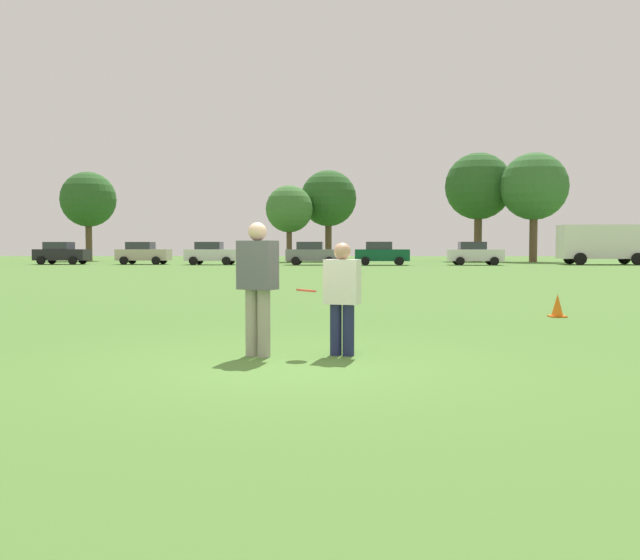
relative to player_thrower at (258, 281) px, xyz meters
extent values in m
plane|color=#47702D|center=(0.45, -0.68, -1.00)|extent=(187.75, 187.75, 0.00)
cylinder|color=gray|center=(-0.08, 0.04, -0.56)|extent=(0.17, 0.17, 0.89)
cylinder|color=gray|center=(0.08, -0.04, -0.56)|extent=(0.17, 0.17, 0.89)
cube|color=#595960|center=(0.00, 0.00, 0.21)|extent=(0.57, 0.47, 0.64)
sphere|color=#D8AD8C|center=(0.00, 0.00, 0.65)|extent=(0.25, 0.25, 0.25)
cylinder|color=#1E234C|center=(1.20, 0.09, -0.66)|extent=(0.16, 0.16, 0.69)
cylinder|color=#1E234C|center=(1.03, 0.14, -0.66)|extent=(0.16, 0.16, 0.69)
cube|color=silver|center=(1.12, 0.11, -0.01)|extent=(0.51, 0.38, 0.59)
sphere|color=tan|center=(1.12, 0.11, 0.39)|extent=(0.23, 0.23, 0.23)
cylinder|color=#E54C33|center=(0.64, 0.06, -0.13)|extent=(0.27, 0.27, 0.06)
cube|color=#D8590C|center=(5.63, 5.18, -0.99)|extent=(0.32, 0.32, 0.03)
cone|color=orange|center=(5.63, 5.18, -0.75)|extent=(0.24, 0.24, 0.45)
cube|color=black|center=(-21.18, 46.02, -0.22)|extent=(4.26, 1.96, 0.90)
cube|color=#2D333D|center=(-21.43, 46.03, 0.50)|extent=(2.06, 1.71, 0.64)
cylinder|color=black|center=(-19.84, 46.97, -0.67)|extent=(0.67, 0.24, 0.66)
cylinder|color=black|center=(-19.91, 44.97, -0.67)|extent=(0.67, 0.24, 0.66)
cylinder|color=black|center=(-22.44, 47.06, -0.67)|extent=(0.67, 0.24, 0.66)
cylinder|color=black|center=(-22.51, 45.07, -0.67)|extent=(0.67, 0.24, 0.66)
cube|color=#B7AD99|center=(-14.48, 45.99, -0.22)|extent=(4.26, 1.96, 0.90)
cube|color=#2D333D|center=(-14.73, 46.00, 0.50)|extent=(2.06, 1.71, 0.64)
cylinder|color=black|center=(-13.14, 46.94, -0.67)|extent=(0.67, 0.24, 0.66)
cylinder|color=black|center=(-13.22, 44.95, -0.67)|extent=(0.67, 0.24, 0.66)
cylinder|color=black|center=(-15.75, 47.04, -0.67)|extent=(0.67, 0.24, 0.66)
cylinder|color=black|center=(-15.82, 45.04, -0.67)|extent=(0.67, 0.24, 0.66)
cube|color=silver|center=(-8.72, 45.05, -0.22)|extent=(4.26, 1.96, 0.90)
cube|color=#2D333D|center=(-8.97, 45.05, 0.50)|extent=(2.06, 1.71, 0.64)
cylinder|color=black|center=(-7.38, 45.99, -0.67)|extent=(0.67, 0.24, 0.66)
cylinder|color=black|center=(-7.45, 44.00, -0.67)|extent=(0.67, 0.24, 0.66)
cylinder|color=black|center=(-9.98, 46.09, -0.67)|extent=(0.67, 0.24, 0.66)
cylinder|color=black|center=(-10.06, 44.10, -0.67)|extent=(0.67, 0.24, 0.66)
cube|color=slate|center=(-0.67, 44.57, -0.22)|extent=(4.26, 1.96, 0.90)
cube|color=#2D333D|center=(-0.92, 44.58, 0.50)|extent=(2.06, 1.71, 0.64)
cylinder|color=black|center=(0.67, 45.52, -0.67)|extent=(0.67, 0.24, 0.66)
cylinder|color=black|center=(0.59, 43.53, -0.67)|extent=(0.67, 0.24, 0.66)
cylinder|color=black|center=(-1.93, 45.62, -0.67)|extent=(0.67, 0.24, 0.66)
cylinder|color=black|center=(-2.01, 43.62, -0.67)|extent=(0.67, 0.24, 0.66)
cube|color=#0C4C2D|center=(4.70, 44.11, -0.22)|extent=(4.26, 1.96, 0.90)
cube|color=#2D333D|center=(4.45, 44.12, 0.50)|extent=(2.06, 1.71, 0.64)
cylinder|color=black|center=(6.04, 45.06, -0.67)|extent=(0.67, 0.24, 0.66)
cylinder|color=black|center=(5.97, 43.07, -0.67)|extent=(0.67, 0.24, 0.66)
cylinder|color=black|center=(3.44, 45.16, -0.67)|extent=(0.67, 0.24, 0.66)
cylinder|color=black|center=(3.36, 43.16, -0.67)|extent=(0.67, 0.24, 0.66)
cube|color=silver|center=(12.02, 44.55, -0.22)|extent=(4.26, 1.96, 0.90)
cube|color=#2D333D|center=(11.77, 44.56, 0.50)|extent=(2.06, 1.71, 0.64)
cylinder|color=black|center=(13.36, 45.50, -0.67)|extent=(0.67, 0.24, 0.66)
cylinder|color=black|center=(13.28, 43.50, -0.67)|extent=(0.67, 0.24, 0.66)
cylinder|color=black|center=(10.76, 45.60, -0.67)|extent=(0.67, 0.24, 0.66)
cylinder|color=black|center=(10.68, 43.60, -0.67)|extent=(0.67, 0.24, 0.66)
cube|color=white|center=(22.61, 46.31, 0.83)|extent=(6.89, 2.75, 2.70)
cylinder|color=black|center=(24.87, 47.60, -0.52)|extent=(0.97, 0.32, 0.96)
cylinder|color=black|center=(24.77, 44.86, -0.52)|extent=(0.97, 0.32, 0.96)
cylinder|color=black|center=(20.45, 47.76, -0.52)|extent=(0.97, 0.32, 0.96)
cylinder|color=black|center=(20.35, 45.02, -0.52)|extent=(0.97, 0.32, 0.96)
cylinder|color=brown|center=(-23.62, 58.86, 0.92)|extent=(0.64, 0.64, 3.83)
sphere|color=#285623|center=(-23.62, 58.86, 5.16)|extent=(5.48, 5.48, 5.48)
cylinder|color=brown|center=(-3.27, 55.26, 0.55)|extent=(0.52, 0.52, 3.10)
sphere|color=#3D7033|center=(-3.27, 55.26, 3.99)|extent=(4.44, 4.44, 4.44)
cylinder|color=brown|center=(0.40, 58.27, 0.92)|extent=(0.64, 0.64, 3.85)
sphere|color=#285623|center=(0.40, 58.27, 5.18)|extent=(5.50, 5.50, 5.50)
cylinder|color=brown|center=(15.19, 58.80, 1.30)|extent=(0.77, 0.77, 4.60)
sphere|color=#285623|center=(15.19, 58.80, 6.39)|extent=(6.57, 6.57, 6.57)
cylinder|color=brown|center=(19.73, 55.67, 1.21)|extent=(0.74, 0.74, 4.42)
sphere|color=#33662D|center=(19.73, 55.67, 6.09)|extent=(6.31, 6.31, 6.31)
camera|label=1|loc=(1.02, -8.95, 0.46)|focal=38.26mm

